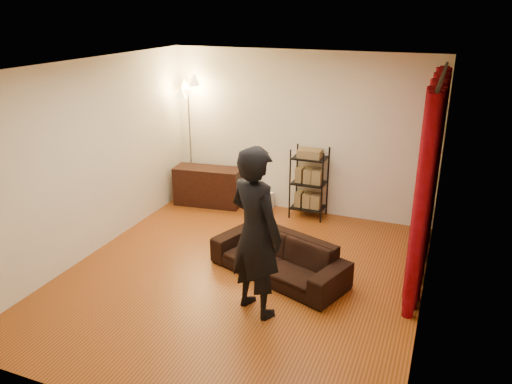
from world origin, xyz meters
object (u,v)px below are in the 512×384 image
at_px(media_cabinet, 208,186).
at_px(storage_boxes, 261,200).
at_px(wire_shelf, 309,183).
at_px(person, 256,233).
at_px(sofa, 279,257).
at_px(floor_lamp, 190,142).

xyz_separation_m(media_cabinet, storage_boxes, (0.94, 0.17, -0.19)).
bearing_deg(wire_shelf, person, -109.56).
bearing_deg(media_cabinet, storage_boxes, 3.19).
bearing_deg(sofa, wire_shelf, 115.20).
height_order(sofa, wire_shelf, wire_shelf).
relative_size(media_cabinet, floor_lamp, 0.53).
bearing_deg(wire_shelf, sofa, -108.34).
height_order(wire_shelf, floor_lamp, floor_lamp).
relative_size(sofa, storage_boxes, 5.13).
height_order(person, storage_boxes, person).
bearing_deg(wire_shelf, media_cabinet, 160.76).
relative_size(wire_shelf, floor_lamp, 0.54).
bearing_deg(storage_boxes, wire_shelf, -2.14).
bearing_deg(floor_lamp, storage_boxes, 3.91).
height_order(person, wire_shelf, person).
relative_size(sofa, person, 0.93).
xyz_separation_m(sofa, media_cabinet, (-1.99, 1.91, 0.07)).
distance_m(sofa, floor_lamp, 3.20).
height_order(sofa, storage_boxes, sofa).
bearing_deg(media_cabinet, sofa, -51.03).
distance_m(sofa, wire_shelf, 2.09).
relative_size(person, storage_boxes, 5.53).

